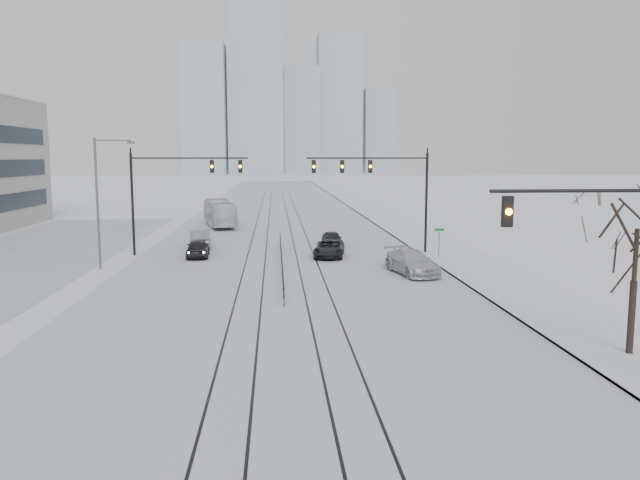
{
  "coord_description": "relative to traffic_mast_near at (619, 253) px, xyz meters",
  "views": [
    {
      "loc": [
        -0.42,
        -13.38,
        7.68
      ],
      "look_at": [
        2.0,
        20.11,
        3.2
      ],
      "focal_mm": 35.0,
      "sensor_mm": 36.0,
      "label": 1
    }
  ],
  "objects": [
    {
      "name": "sedan_sb_inner",
      "position": [
        -17.17,
        28.61,
        -3.85
      ],
      "size": [
        1.93,
        4.27,
        1.42
      ],
      "primitive_type": "imported",
      "rotation": [
        0.0,
        0.0,
        3.2
      ],
      "color": "black",
      "rests_on": "ground"
    },
    {
      "name": "bare_tree",
      "position": [
        2.41,
        3.0,
        -0.07
      ],
      "size": [
        4.4,
        4.4,
        6.1
      ],
      "color": "black",
      "rests_on": "ground"
    },
    {
      "name": "traffic_mast_nw",
      "position": [
        -19.31,
        30.0,
        1.01
      ],
      "size": [
        9.1,
        0.37,
        8.0
      ],
      "color": "black",
      "rests_on": "ground"
    },
    {
      "name": "traffic_mast_ne",
      "position": [
        -2.64,
        29.0,
        1.2
      ],
      "size": [
        9.6,
        0.37,
        8.0
      ],
      "color": "black",
      "rests_on": "ground"
    },
    {
      "name": "sedan_sb_outer",
      "position": [
        -17.65,
        33.77,
        -3.8
      ],
      "size": [
        2.39,
        4.85,
        1.53
      ],
      "primitive_type": "imported",
      "rotation": [
        0.0,
        0.0,
        3.31
      ],
      "color": "gray",
      "rests_on": "ground"
    },
    {
      "name": "road",
      "position": [
        -10.79,
        54.0,
        -4.55
      ],
      "size": [
        22.0,
        260.0,
        0.02
      ],
      "primitive_type": "cube",
      "color": "silver",
      "rests_on": "ground"
    },
    {
      "name": "traffic_mast_near",
      "position": [
        0.0,
        0.0,
        0.0
      ],
      "size": [
        6.1,
        0.37,
        7.0
      ],
      "color": "black",
      "rests_on": "ground"
    },
    {
      "name": "sidewalk_east",
      "position": [
        2.71,
        54.0,
        -4.48
      ],
      "size": [
        5.0,
        260.0,
        0.16
      ],
      "primitive_type": "cube",
      "color": "silver",
      "rests_on": "ground"
    },
    {
      "name": "tram_rails",
      "position": [
        -10.79,
        34.0,
        -4.54
      ],
      "size": [
        5.3,
        180.0,
        0.01
      ],
      "color": "black",
      "rests_on": "ground"
    },
    {
      "name": "box_truck",
      "position": [
        -17.39,
        50.38,
        -3.1
      ],
      "size": [
        4.57,
        10.8,
        2.93
      ],
      "primitive_type": "imported",
      "rotation": [
        0.0,
        0.0,
        3.35
      ],
      "color": "silver",
      "rests_on": "ground"
    },
    {
      "name": "sedan_nb_front",
      "position": [
        -7.07,
        27.93,
        -3.91
      ],
      "size": [
        2.86,
        5.0,
        1.31
      ],
      "primitive_type": "imported",
      "rotation": [
        0.0,
        0.0,
        -0.15
      ],
      "color": "black",
      "rests_on": "ground"
    },
    {
      "name": "street_sign",
      "position": [
        1.01,
        26.0,
        -2.96
      ],
      "size": [
        0.7,
        0.06,
        2.4
      ],
      "color": "#595B60",
      "rests_on": "ground"
    },
    {
      "name": "median_fence",
      "position": [
        -10.79,
        24.0,
        -4.04
      ],
      "size": [
        0.06,
        24.0,
        1.0
      ],
      "color": "black",
      "rests_on": "ground"
    },
    {
      "name": "curb",
      "position": [
        0.26,
        54.0,
        -4.5
      ],
      "size": [
        0.1,
        260.0,
        0.12
      ],
      "primitive_type": "cube",
      "color": "gray",
      "rests_on": "ground"
    },
    {
      "name": "sedan_nb_right",
      "position": [
        -2.24,
        20.52,
        -3.78
      ],
      "size": [
        3.24,
        5.71,
        1.56
      ],
      "primitive_type": "imported",
      "rotation": [
        0.0,
        0.0,
        0.21
      ],
      "color": "silver",
      "rests_on": "ground"
    },
    {
      "name": "skyline",
      "position": [
        -5.77,
        267.63,
        26.08
      ],
      "size": [
        96.0,
        48.0,
        72.0
      ],
      "color": "#A3A9B2",
      "rests_on": "ground"
    },
    {
      "name": "parking_strip",
      "position": [
        -30.79,
        29.0,
        -4.55
      ],
      "size": [
        14.0,
        60.0,
        0.03
      ],
      "primitive_type": "cube",
      "color": "silver",
      "rests_on": "ground"
    },
    {
      "name": "sedan_nb_far",
      "position": [
        -6.29,
        33.79,
        -3.92
      ],
      "size": [
        1.77,
        3.88,
        1.29
      ],
      "primitive_type": "imported",
      "rotation": [
        0.0,
        0.0,
        0.07
      ],
      "color": "black",
      "rests_on": "ground"
    },
    {
      "name": "street_light_west",
      "position": [
        -22.99,
        24.0,
        0.65
      ],
      "size": [
        2.73,
        0.25,
        9.0
      ],
      "color": "#595B60",
      "rests_on": "ground"
    }
  ]
}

